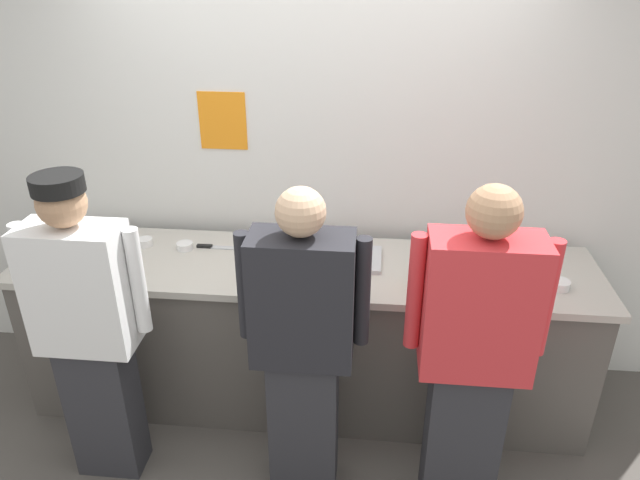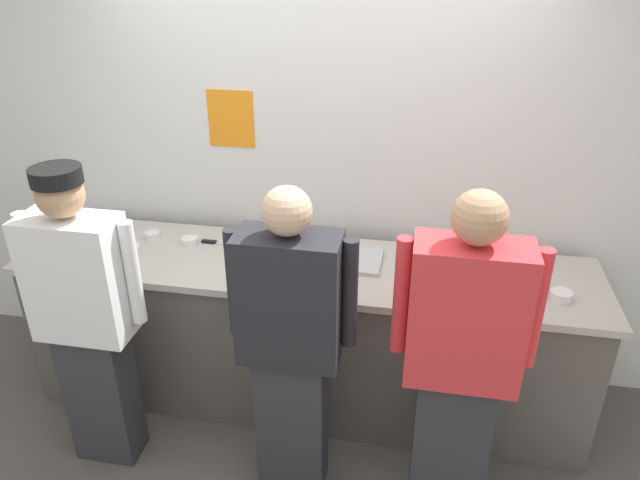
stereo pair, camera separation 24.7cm
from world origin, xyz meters
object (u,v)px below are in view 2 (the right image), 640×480
(chef_far_right, at_px, (460,362))
(sheet_tray, at_px, (345,259))
(ramekin_orange_sauce, at_px, (152,235))
(ramekin_yellow_sauce, at_px, (561,295))
(plate_stack_front, at_px, (521,283))
(chef_center, at_px, (290,342))
(ramekin_red_sauce, at_px, (131,249))
(chef_near_left, at_px, (86,316))
(ramekin_green_sauce, at_px, (190,240))
(squeeze_bottle_primary, at_px, (416,276))
(mixing_bowl_steel, at_px, (449,266))
(chefs_knife, at_px, (220,243))
(deli_cup, at_px, (282,248))

(chef_far_right, height_order, sheet_tray, chef_far_right)
(ramekin_orange_sauce, bearing_deg, ramekin_yellow_sauce, -6.44)
(ramekin_orange_sauce, bearing_deg, plate_stack_front, -4.93)
(chef_center, height_order, ramekin_red_sauce, chef_center)
(chef_near_left, bearing_deg, ramekin_green_sauce, 71.47)
(squeeze_bottle_primary, xyz_separation_m, ramekin_orange_sauce, (-1.57, 0.33, -0.08))
(chef_near_left, bearing_deg, chef_center, 0.02)
(mixing_bowl_steel, height_order, ramekin_orange_sauce, mixing_bowl_steel)
(plate_stack_front, bearing_deg, ramekin_red_sauce, -179.65)
(plate_stack_front, height_order, chefs_knife, plate_stack_front)
(ramekin_red_sauce, bearing_deg, chefs_knife, 23.69)
(ramekin_orange_sauce, height_order, deli_cup, deli_cup)
(ramekin_orange_sauce, bearing_deg, sheet_tray, -3.18)
(chef_near_left, relative_size, chef_far_right, 0.98)
(ramekin_green_sauce, xyz_separation_m, deli_cup, (0.57, -0.05, 0.03))
(chef_near_left, bearing_deg, deli_cup, 40.20)
(plate_stack_front, xyz_separation_m, chefs_knife, (-1.68, 0.19, -0.02))
(chef_far_right, relative_size, mixing_bowl_steel, 4.99)
(chef_near_left, height_order, ramekin_red_sauce, chef_near_left)
(chef_center, xyz_separation_m, sheet_tray, (0.15, 0.70, 0.08))
(chef_near_left, height_order, chef_far_right, chef_far_right)
(sheet_tray, distance_m, ramekin_red_sauce, 1.22)
(plate_stack_front, relative_size, deli_cup, 2.33)
(chef_near_left, distance_m, chef_center, 1.03)
(chef_center, height_order, chef_far_right, chef_far_right)
(sheet_tray, relative_size, ramekin_green_sauce, 4.30)
(plate_stack_front, height_order, mixing_bowl_steel, mixing_bowl_steel)
(chef_center, distance_m, deli_cup, 0.73)
(chef_near_left, xyz_separation_m, ramekin_yellow_sauce, (2.29, 0.50, 0.08))
(sheet_tray, xyz_separation_m, ramekin_green_sauce, (-0.93, 0.04, 0.01))
(deli_cup, bearing_deg, ramekin_green_sauce, 175.38)
(squeeze_bottle_primary, height_order, ramekin_red_sauce, squeeze_bottle_primary)
(chef_near_left, bearing_deg, squeeze_bottle_primary, 15.25)
(mixing_bowl_steel, relative_size, deli_cup, 3.53)
(chef_center, relative_size, sheet_tray, 4.05)
(chef_far_right, xyz_separation_m, ramekin_orange_sauce, (-1.79, 0.80, 0.06))
(mixing_bowl_steel, xyz_separation_m, deli_cup, (-0.92, 0.04, -0.01))
(plate_stack_front, relative_size, squeeze_bottle_primary, 1.05)
(ramekin_red_sauce, bearing_deg, mixing_bowl_steel, 2.68)
(squeeze_bottle_primary, bearing_deg, deli_cup, 160.51)
(squeeze_bottle_primary, distance_m, deli_cup, 0.80)
(chef_far_right, distance_m, ramekin_orange_sauce, 1.96)
(chef_near_left, relative_size, ramekin_yellow_sauce, 15.45)
(mixing_bowl_steel, bearing_deg, ramekin_yellow_sauce, -15.10)
(sheet_tray, relative_size, chefs_knife, 1.47)
(mixing_bowl_steel, bearing_deg, chef_near_left, -159.50)
(chef_far_right, height_order, deli_cup, chef_far_right)
(plate_stack_front, bearing_deg, squeeze_bottle_primary, -163.99)
(mixing_bowl_steel, distance_m, chefs_knife, 1.32)
(ramekin_yellow_sauce, distance_m, deli_cup, 1.48)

